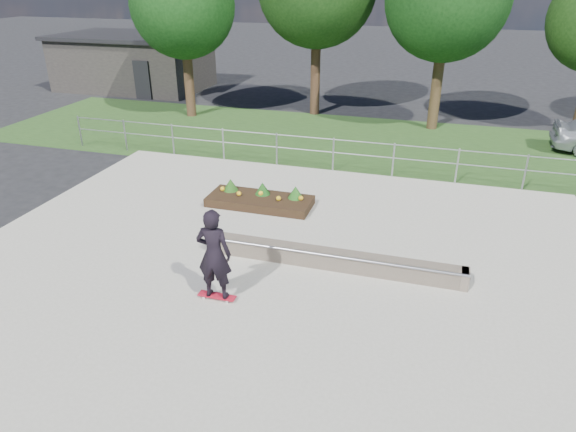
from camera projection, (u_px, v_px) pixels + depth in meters
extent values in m
plane|color=black|center=(259.00, 290.00, 11.03)|extent=(120.00, 120.00, 0.00)
cube|color=#25441B|center=(351.00, 142.00, 20.54)|extent=(30.00, 8.00, 0.02)
cube|color=#A4A192|center=(259.00, 288.00, 11.02)|extent=(15.00, 15.00, 0.06)
cylinder|color=#92969A|center=(80.00, 131.00, 19.84)|extent=(0.06, 0.06, 1.20)
cylinder|color=gray|center=(125.00, 136.00, 19.32)|extent=(0.06, 0.06, 1.20)
cylinder|color=gray|center=(173.00, 140.00, 18.81)|extent=(0.06, 0.06, 1.20)
cylinder|color=#999BA1|center=(223.00, 145.00, 18.29)|extent=(0.06, 0.06, 1.20)
cylinder|color=gray|center=(277.00, 150.00, 17.78)|extent=(0.06, 0.06, 1.20)
cylinder|color=gray|center=(333.00, 155.00, 17.26)|extent=(0.06, 0.06, 1.20)
cylinder|color=#9A9DA3|center=(393.00, 161.00, 16.74)|extent=(0.06, 0.06, 1.20)
cylinder|color=#9A9CA2|center=(457.00, 167.00, 16.23)|extent=(0.06, 0.06, 1.20)
cylinder|color=gray|center=(525.00, 173.00, 15.71)|extent=(0.06, 0.06, 1.20)
cylinder|color=#95979D|center=(334.00, 139.00, 17.02)|extent=(20.00, 0.04, 0.04)
cylinder|color=#9C9EA5|center=(333.00, 152.00, 17.22)|extent=(20.00, 0.04, 0.04)
cube|color=#282623|center=(134.00, 63.00, 29.61)|extent=(8.00, 5.00, 2.80)
cube|color=black|center=(131.00, 36.00, 28.96)|extent=(8.40, 5.40, 0.20)
cube|color=black|center=(142.00, 80.00, 27.06)|extent=(0.90, 0.10, 2.00)
cylinder|color=#392316|center=(189.00, 85.00, 23.71)|extent=(0.44, 0.44, 2.93)
sphere|color=black|center=(183.00, 5.00, 22.24)|extent=(4.55, 4.55, 4.55)
cylinder|color=#362015|center=(315.00, 78.00, 23.92)|extent=(0.44, 0.44, 3.38)
cylinder|color=#372616|center=(436.00, 92.00, 21.69)|extent=(0.44, 0.44, 3.15)
cube|color=brown|center=(331.00, 259.00, 11.69)|extent=(6.00, 0.40, 0.40)
cylinder|color=gray|center=(330.00, 256.00, 11.43)|extent=(6.00, 0.06, 0.06)
cube|color=brown|center=(214.00, 242.00, 12.44)|extent=(0.15, 0.42, 0.40)
cube|color=brown|center=(464.00, 279.00, 10.94)|extent=(0.15, 0.42, 0.40)
cube|color=black|center=(260.00, 201.00, 14.83)|extent=(3.00, 1.20, 0.25)
sphere|color=gold|center=(223.00, 189.00, 15.14)|extent=(0.14, 0.14, 0.14)
sphere|color=yellow|center=(239.00, 194.00, 14.81)|extent=(0.14, 0.14, 0.14)
sphere|color=yellow|center=(261.00, 193.00, 14.83)|extent=(0.14, 0.14, 0.14)
sphere|color=yellow|center=(279.00, 198.00, 14.50)|extent=(0.14, 0.14, 0.14)
sphere|color=gold|center=(301.00, 198.00, 14.52)|extent=(0.14, 0.14, 0.14)
cone|color=#1C4814|center=(231.00, 185.00, 15.17)|extent=(0.44, 0.44, 0.36)
cone|color=#144413|center=(262.00, 188.00, 14.91)|extent=(0.44, 0.44, 0.36)
cone|color=#1A4F16|center=(296.00, 192.00, 14.66)|extent=(0.44, 0.44, 0.36)
cylinder|color=silver|center=(204.00, 298.00, 10.60)|extent=(0.05, 0.03, 0.05)
cylinder|color=white|center=(207.00, 293.00, 10.76)|extent=(0.05, 0.03, 0.05)
cylinder|color=silver|center=(227.00, 302.00, 10.47)|extent=(0.05, 0.03, 0.05)
cylinder|color=white|center=(230.00, 297.00, 10.62)|extent=(0.05, 0.03, 0.05)
cylinder|color=#96959A|center=(205.00, 295.00, 10.67)|extent=(0.02, 0.18, 0.02)
cylinder|color=gray|center=(229.00, 299.00, 10.54)|extent=(0.02, 0.18, 0.02)
cube|color=#AA1427|center=(217.00, 296.00, 10.59)|extent=(0.80, 0.21, 0.02)
imported|color=black|center=(214.00, 254.00, 10.17)|extent=(0.74, 0.51, 1.95)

